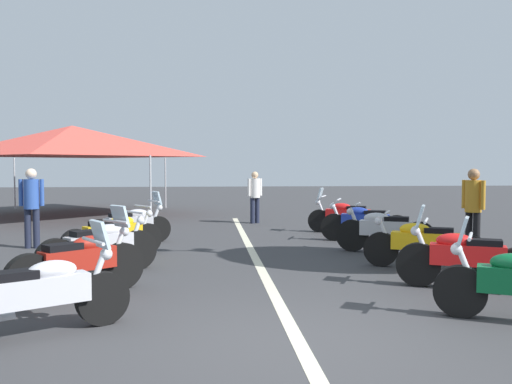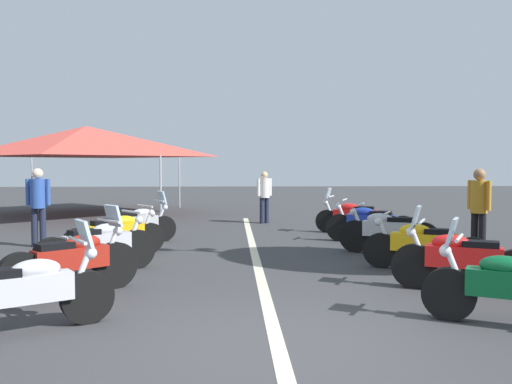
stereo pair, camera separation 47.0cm
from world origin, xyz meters
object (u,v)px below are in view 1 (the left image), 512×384
motorcycle_left_row_0 (38,293)px  motorcycle_left_row_4 (131,224)px  bystander_2 (32,201)px  motorcycle_right_row_1 (465,257)px  event_tent (72,141)px  motorcycle_right_row_2 (424,243)px  motorcycle_left_row_1 (80,262)px  motorcycle_right_row_4 (364,222)px  motorcycle_left_row_2 (100,247)px  bystander_3 (473,204)px  motorcycle_right_row_3 (384,230)px  motorcycle_right_row_5 (347,216)px  motorcycle_left_row_3 (114,234)px  bystander_1 (255,193)px

motorcycle_left_row_0 → motorcycle_left_row_4: same height
motorcycle_left_row_0 → bystander_2: size_ratio=1.06×
motorcycle_right_row_1 → event_tent: event_tent is taller
event_tent → motorcycle_right_row_2: bearing=-142.1°
motorcycle_left_row_1 → motorcycle_right_row_4: 7.33m
motorcycle_right_row_4 → bystander_2: (-0.35, 7.47, 0.56)m
motorcycle_right_row_2 → event_tent: bearing=-27.2°
motorcycle_left_row_2 → bystander_3: 7.25m
motorcycle_right_row_1 → motorcycle_right_row_3: (3.35, 0.10, -0.01)m
motorcycle_right_row_5 → event_tent: size_ratio=0.30×
motorcycle_right_row_1 → motorcycle_right_row_2: motorcycle_right_row_1 is taller
motorcycle_left_row_3 → motorcycle_right_row_4: 5.75m
motorcycle_left_row_2 → motorcycle_left_row_3: motorcycle_left_row_2 is taller
motorcycle_left_row_3 → event_tent: event_tent is taller
motorcycle_left_row_1 → bystander_1: size_ratio=1.02×
motorcycle_left_row_2 → motorcycle_right_row_3: 5.67m
motorcycle_right_row_3 → motorcycle_left_row_3: bearing=24.0°
motorcycle_left_row_3 → motorcycle_right_row_1: motorcycle_right_row_1 is taller
motorcycle_right_row_4 → motorcycle_right_row_2: bearing=112.1°
motorcycle_right_row_4 → motorcycle_left_row_1: bearing=63.3°
motorcycle_left_row_2 → motorcycle_right_row_2: 5.50m
motorcycle_right_row_3 → bystander_2: (1.29, 7.41, 0.55)m
motorcycle_right_row_3 → bystander_1: 6.34m
motorcycle_left_row_1 → motorcycle_left_row_2: size_ratio=0.94×
motorcycle_right_row_4 → event_tent: bearing=-20.8°
motorcycle_left_row_0 → motorcycle_left_row_4: 6.80m
motorcycle_left_row_3 → bystander_1: size_ratio=1.12×
motorcycle_left_row_2 → motorcycle_right_row_3: size_ratio=0.91×
motorcycle_left_row_0 → bystander_3: bearing=1.8°
motorcycle_left_row_4 → bystander_1: (4.19, -3.20, 0.48)m
motorcycle_left_row_1 → bystander_1: 9.79m
motorcycle_left_row_0 → motorcycle_right_row_1: bearing=-14.5°
motorcycle_right_row_2 → motorcycle_left_row_2: bearing=25.3°
motorcycle_left_row_2 → bystander_1: 8.41m
event_tent → bystander_1: bearing=-117.5°
motorcycle_left_row_0 → event_tent: bearing=70.3°
motorcycle_right_row_2 → event_tent: size_ratio=0.29×
motorcycle_left_row_0 → event_tent: event_tent is taller
motorcycle_left_row_1 → motorcycle_right_row_1: 5.47m
motorcycle_left_row_2 → bystander_2: (3.10, 2.04, 0.55)m
event_tent → motorcycle_left_row_1: bearing=-166.3°
motorcycle_left_row_2 → motorcycle_right_row_4: motorcycle_left_row_2 is taller
motorcycle_left_row_0 → motorcycle_right_row_5: (8.32, -5.46, 0.00)m
motorcycle_left_row_0 → motorcycle_right_row_3: (5.04, -5.41, 0.01)m
motorcycle_right_row_5 → motorcycle_left_row_3: bearing=53.9°
bystander_1 → bystander_3: bystander_3 is taller
motorcycle_left_row_4 → bystander_2: bearing=164.3°
motorcycle_right_row_3 → bystander_1: (5.94, 2.16, 0.47)m
motorcycle_left_row_2 → motorcycle_left_row_3: size_ratio=0.97×
motorcycle_left_row_1 → motorcycle_left_row_2: 1.49m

